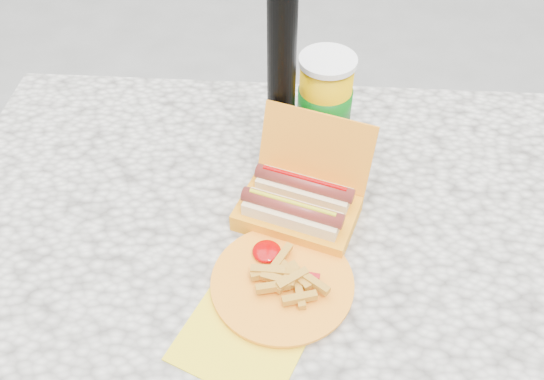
{
  "coord_description": "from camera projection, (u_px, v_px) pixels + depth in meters",
  "views": [
    {
      "loc": [
        0.04,
        -0.67,
        1.52
      ],
      "look_at": [
        -0.01,
        0.02,
        0.8
      ],
      "focal_mm": 38.0,
      "sensor_mm": 36.0,
      "label": 1
    }
  ],
  "objects": [
    {
      "name": "fries_plate",
      "position": [
        279.0,
        286.0,
        0.9
      ],
      "size": [
        0.28,
        0.32,
        0.04
      ],
      "rotation": [
        0.0,
        0.0,
        -0.23
      ],
      "color": "yellow",
      "rests_on": "picnic_table"
    },
    {
      "name": "hotdog_box",
      "position": [
        299.0,
        203.0,
        0.99
      ],
      "size": [
        0.24,
        0.23,
        0.16
      ],
      "rotation": [
        0.0,
        0.0,
        -0.31
      ],
      "color": "orange",
      "rests_on": "picnic_table"
    },
    {
      "name": "soda_cup",
      "position": [
        325.0,
        103.0,
        1.08
      ],
      "size": [
        0.1,
        0.1,
        0.2
      ],
      "rotation": [
        0.0,
        0.0,
        -0.25
      ],
      "color": "#E0A200",
      "rests_on": "picnic_table"
    },
    {
      "name": "picnic_table",
      "position": [
        275.0,
        255.0,
        1.1
      ],
      "size": [
        1.2,
        0.8,
        0.75
      ],
      "color": "beige",
      "rests_on": "ground"
    }
  ]
}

